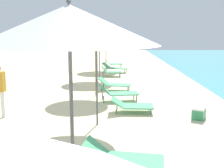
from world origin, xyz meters
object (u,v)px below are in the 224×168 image
Objects in this scene: umbrella_fourth at (95,35)px; lounger_second_shoreside at (122,158)px; umbrella_third at (96,37)px; lounger_fifth_shoreside at (111,71)px; lounger_fourth_inland at (118,92)px; cooler_box at (199,113)px; umbrella_fifth at (99,37)px; lounger_fourth_shoreside at (114,84)px; lounger_third_shoreside at (132,105)px; umbrella_second at (69,25)px; umbrella_farthest at (106,33)px; lounger_farthest_shoreside at (113,63)px; lounger_farthest_inland at (114,67)px.

lounger_second_shoreside is at bearing -81.57° from umbrella_fourth.
lounger_fifth_shoreside is (0.21, 8.56, -2.12)m from umbrella_third.
lounger_fourth_inland reaches higher than cooler_box.
umbrella_third is at bearing -87.05° from umbrella_fifth.
lounger_fourth_shoreside is (0.74, 1.03, -2.13)m from umbrella_fourth.
umbrella_fourth is at bearing -88.74° from umbrella_fifth.
lounger_fourth_shoreside is at bearing -88.58° from lounger_fifth_shoreside.
umbrella_fifth reaches higher than cooler_box.
lounger_second_shoreside reaches higher than lounger_third_shoreside.
lounger_fourth_inland is at bearing 138.89° from cooler_box.
umbrella_second is at bearing -88.39° from umbrella_fifth.
umbrella_farthest is 2.19× the size of lounger_farthest_shoreside.
cooler_box is (3.18, -10.71, -2.27)m from umbrella_farthest.
umbrella_third is at bearing -78.87° from lounger_farthest_inland.
umbrella_third is at bearing -89.11° from umbrella_farthest.
cooler_box is at bearing -42.40° from umbrella_fourth.
umbrella_second is at bearing -98.15° from lounger_farthest_shoreside.
lounger_farthest_shoreside is at bearing 95.64° from lounger_third_shoreside.
lounger_farthest_inland is at bearing 81.48° from lounger_fifth_shoreside.
lounger_third_shoreside is 8.99m from lounger_farthest_inland.
lounger_farthest_shoreside is (0.10, 3.93, 0.01)m from lounger_fifth_shoreside.
lounger_farthest_shoreside is 12.17m from cooler_box.
lounger_farthest_inland is (0.58, -1.09, -2.13)m from umbrella_farthest.
umbrella_farthest is at bearing -119.28° from lounger_farthest_shoreside.
umbrella_fourth reaches higher than lounger_fourth_inland.
umbrella_fifth is at bearing 104.93° from lounger_third_shoreside.
lounger_fourth_shoreside is 1.25× the size of lounger_fifth_shoreside.
umbrella_fourth reaches higher than lounger_fourth_shoreside.
lounger_farthest_inland is at bearing 98.63° from lounger_fourth_shoreside.
lounger_third_shoreside is 6.61m from umbrella_fifth.
lounger_second_shoreside is 6.71m from umbrella_fourth.
umbrella_fourth is 5.38m from lounger_fifth_shoreside.
lounger_third_shoreside is at bearing -72.60° from lounger_farthest_inland.
umbrella_fifth is at bearing 116.60° from cooler_box.
umbrella_farthest is (0.21, 3.94, 0.14)m from umbrella_fifth.
umbrella_fourth is (-0.24, 7.53, -0.22)m from umbrella_second.
umbrella_second is 11.28m from umbrella_fifth.
lounger_farthest_shoreside reaches higher than lounger_third_shoreside.
umbrella_second reaches higher than lounger_third_shoreside.
lounger_third_shoreside is 0.80× the size of lounger_farthest_inland.
umbrella_second reaches higher than umbrella_fourth.
lounger_second_shoreside is 0.93× the size of lounger_farthest_inland.
umbrella_farthest is (-0.77, 8.60, 2.12)m from lounger_fourth_inland.
umbrella_fifth is 0.92× the size of umbrella_farthest.
cooler_box is (2.42, -2.11, -0.16)m from lounger_fourth_inland.
lounger_fourth_inland is at bearing 99.41° from lounger_second_shoreside.
lounger_fifth_shoreside is 0.42× the size of umbrella_farthest.
lounger_fourth_inland is (-0.04, 5.37, 0.06)m from lounger_second_shoreside.
umbrella_third is 7.40m from umbrella_fifth.
umbrella_fourth is at bearing -97.88° from lounger_fifth_shoreside.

